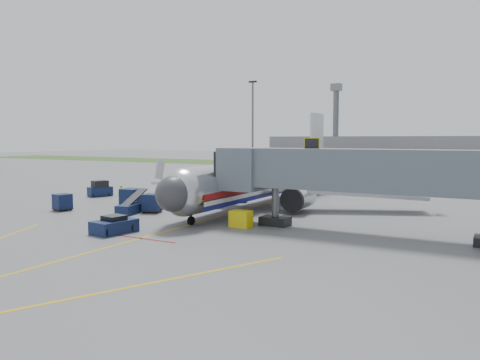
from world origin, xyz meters
The scene contains 16 objects.
ground centered at (0.00, 0.00, 0.00)m, with size 400.00×400.00×0.00m, color #565659.
grass_strip centered at (0.00, 90.00, 0.01)m, with size 300.00×25.00×0.01m, color #2D4C1E.
apron_markings centered at (0.00, -7.40, 0.00)m, with size 21.52×50.00×0.01m.
airliner centered at (0.00, 15.25, 2.65)m, with size 32.10×35.67×10.25m.
jet_bridge centered at (12.86, 5.00, 4.47)m, with size 25.30×4.00×6.90m.
light_mast_left centered at (-30.00, 70.00, 10.78)m, with size 2.00×0.44×20.40m.
distant_terminal centered at (-10.00, 170.00, 4.00)m, with size 120.00×14.00×8.00m, color slate.
control_tower centered at (-40.00, 165.00, 17.33)m, with size 4.00×4.00×30.00m.
pushback_tug centered at (-2.91, -3.50, 0.54)m, with size 2.30×3.33×1.29m.
baggage_tug centered at (-20.23, 11.99, 0.83)m, with size 2.31×3.02×1.88m.
baggage_cart_a centered at (-15.02, 2.11, 0.81)m, with size 1.76×1.76×1.58m.
baggage_cart_b centered at (-10.32, 6.50, 0.98)m, with size 1.97×1.97×1.93m.
baggage_cart_c centered at (-6.78, 5.37, 0.88)m, with size 2.04×2.04×1.73m.
belt_loader centered at (-8.11, 4.04, 0.51)m, with size 2.13×4.36×2.06m.
ground_power_cart centered at (4.00, 3.00, 0.63)m, with size 1.62×1.10×1.28m.
ramp_worker centered at (-13.80, 8.76, 0.96)m, with size 0.70×0.46×1.91m, color #A4D419.
Camera 1 is at (21.36, -28.30, 6.80)m, focal length 35.00 mm.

